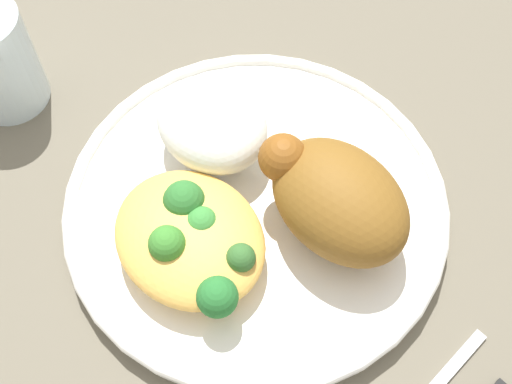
{
  "coord_description": "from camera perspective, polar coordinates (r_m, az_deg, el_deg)",
  "views": [
    {
      "loc": [
        -0.18,
        0.15,
        0.44
      ],
      "look_at": [
        0.0,
        0.0,
        0.03
      ],
      "focal_mm": 46.64,
      "sensor_mm": 36.0,
      "label": 1
    }
  ],
  "objects": [
    {
      "name": "rice_pile",
      "position": [
        0.49,
        -3.8,
        5.84
      ],
      "size": [
        0.09,
        0.08,
        0.05
      ],
      "primitive_type": "ellipsoid",
      "color": "white",
      "rests_on": "plate"
    },
    {
      "name": "plate",
      "position": [
        0.49,
        -0.0,
        -1.14
      ],
      "size": [
        0.28,
        0.28,
        0.02
      ],
      "color": "white",
      "rests_on": "ground_plane"
    },
    {
      "name": "roasted_chicken",
      "position": [
        0.45,
        6.84,
        -0.51
      ],
      "size": [
        0.11,
        0.08,
        0.06
      ],
      "color": "brown",
      "rests_on": "plate"
    },
    {
      "name": "mac_cheese_with_broccoli",
      "position": [
        0.45,
        -5.36,
        -4.23
      ],
      "size": [
        0.11,
        0.1,
        0.04
      ],
      "color": "#F4B953",
      "rests_on": "plate"
    },
    {
      "name": "ground_plane",
      "position": [
        0.5,
        -0.0,
        -1.73
      ],
      "size": [
        2.0,
        2.0,
        0.0
      ],
      "primitive_type": "plane",
      "color": "#6A6352"
    }
  ]
}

